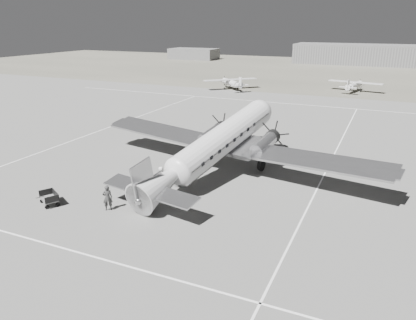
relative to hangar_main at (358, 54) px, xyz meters
The scene contains 16 objects.
ground 120.15m from the hangar_main, 92.39° to the right, with size 260.00×260.00×0.00m, color slate.
taxi_line_near 134.13m from the hangar_main, 92.14° to the right, with size 60.00×0.15×0.01m, color white.
taxi_line_right 120.25m from the hangar_main, 86.66° to the right, with size 0.15×80.00×0.01m, color white.
taxi_line_left 112.43m from the hangar_main, 101.81° to the right, with size 0.15×60.00×0.01m, color white.
taxi_line_horizon 80.22m from the hangar_main, 93.58° to the right, with size 90.00×0.15×0.01m, color white.
grass_infield 25.71m from the hangar_main, 101.31° to the right, with size 260.00×90.00×0.01m, color #666356.
hangar_main is the anchor object (origin of this frame).
shed_secondary 60.22m from the hangar_main, behind, with size 18.00×10.00×4.00m, color #5E5E5E.
dc3_airliner 118.10m from the hangar_main, 91.07° to the right, with size 30.92×21.45×5.89m, color #AEAEB1, non-canonical shape.
light_plane_left 72.11m from the hangar_main, 105.70° to the right, with size 11.94×9.69×2.48m, color silver, non-canonical shape.
light_plane_right 61.91m from the hangar_main, 85.57° to the right, with size 11.17×9.07×2.32m, color silver, non-canonical shape.
baggage_cart_near 125.23m from the hangar_main, 92.91° to the right, with size 1.59×1.12×0.90m, color #5E5E5E, non-canonical shape.
baggage_cart_far 129.93m from the hangar_main, 95.21° to the right, with size 1.85×1.31×1.05m, color #5E5E5E, non-canonical shape.
ground_crew 128.45m from the hangar_main, 93.11° to the right, with size 0.74×0.49×2.04m, color #2E2E2E.
ramp_agent 124.86m from the hangar_main, 92.89° to the right, with size 0.96×0.75×1.98m, color beige.
passenger 122.31m from the hangar_main, 92.73° to the right, with size 0.83×0.54×1.71m, color silver.
Camera 1 is at (16.66, -30.94, 13.74)m, focal length 35.00 mm.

